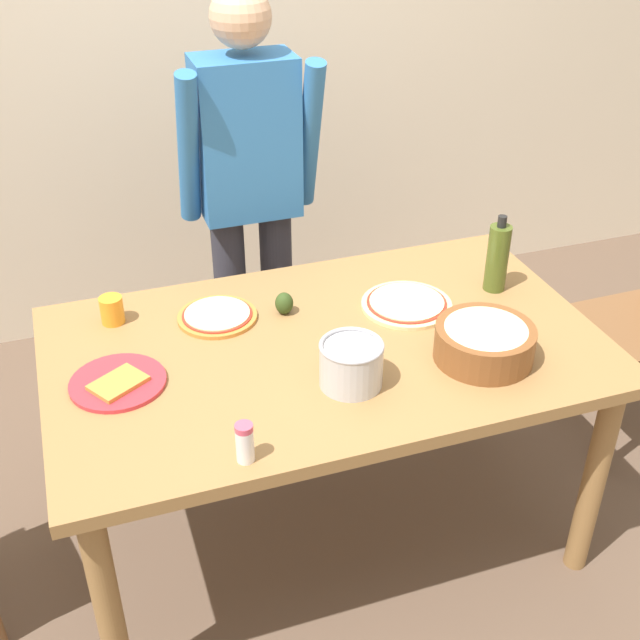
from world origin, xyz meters
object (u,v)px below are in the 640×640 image
dining_table (325,369)px  olive_oil_bottle (497,257)px  pizza_raw_on_board (407,304)px  salt_shaker (245,443)px  pizza_cooked_on_tray (217,316)px  avocado (284,303)px  popcorn_bowl (485,340)px  cup_orange (112,310)px  person_cook (249,189)px  plate_with_slice (118,382)px  steel_pot (351,364)px

dining_table → olive_oil_bottle: olive_oil_bottle is taller
pizza_raw_on_board → salt_shaker: salt_shaker is taller
dining_table → pizza_cooked_on_tray: 0.37m
pizza_raw_on_board → avocado: size_ratio=4.05×
popcorn_bowl → avocado: (-0.46, 0.41, -0.03)m
olive_oil_bottle → cup_orange: size_ratio=3.01×
avocado → olive_oil_bottle: bearing=-6.2°
dining_table → avocado: 0.24m
person_cook → olive_oil_bottle: person_cook is taller
popcorn_bowl → salt_shaker: popcorn_bowl is taller
plate_with_slice → popcorn_bowl: popcorn_bowl is taller
olive_oil_bottle → steel_pot: 0.70m
pizza_cooked_on_tray → plate_with_slice: (-0.33, -0.24, -0.00)m
dining_table → steel_pot: steel_pot is taller
popcorn_bowl → cup_orange: size_ratio=3.29×
steel_pot → salt_shaker: size_ratio=1.64×
pizza_cooked_on_tray → steel_pot: (0.27, -0.44, 0.06)m
person_cook → popcorn_bowl: size_ratio=5.79×
cup_orange → avocado: 0.52m
dining_table → olive_oil_bottle: bearing=11.4°
pizza_raw_on_board → avocado: avocado is taller
dining_table → olive_oil_bottle: size_ratio=6.25×
person_cook → olive_oil_bottle: bearing=-44.6°
person_cook → popcorn_bowl: 1.06m
person_cook → popcorn_bowl: (0.42, -0.97, -0.12)m
salt_shaker → avocado: salt_shaker is taller
pizza_cooked_on_tray → steel_pot: bearing=-58.9°
plate_with_slice → avocado: 0.57m
plate_with_slice → cup_orange: 0.33m
person_cook → pizza_raw_on_board: bearing=-63.0°
person_cook → plate_with_slice: (-0.57, -0.77, -0.17)m
dining_table → steel_pot: 0.26m
plate_with_slice → popcorn_bowl: (0.99, -0.20, 0.05)m
olive_oil_bottle → cup_orange: bearing=170.8°
pizza_raw_on_board → cup_orange: 0.90m
person_cook → popcorn_bowl: person_cook is taller
olive_oil_bottle → plate_with_slice: bearing=-173.7°
pizza_raw_on_board → cup_orange: (-0.87, 0.20, 0.03)m
pizza_cooked_on_tray → avocado: (0.20, -0.04, 0.03)m
pizza_cooked_on_tray → salt_shaker: salt_shaker is taller
pizza_cooked_on_tray → salt_shaker: (-0.08, -0.64, 0.04)m
pizza_cooked_on_tray → avocado: 0.21m
dining_table → pizza_raw_on_board: 0.34m
plate_with_slice → steel_pot: bearing=-18.4°
popcorn_bowl → avocado: popcorn_bowl is taller
pizza_raw_on_board → cup_orange: bearing=166.9°
plate_with_slice → steel_pot: 0.63m
olive_oil_bottle → cup_orange: olive_oil_bottle is taller
plate_with_slice → pizza_cooked_on_tray: bearing=36.6°
avocado → cup_orange: bearing=166.8°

